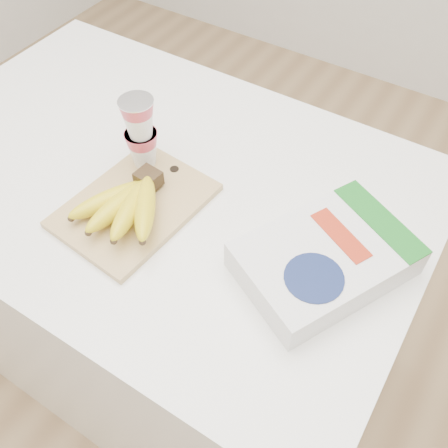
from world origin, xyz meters
name	(u,v)px	position (x,y,z in m)	size (l,w,h in m)	color
table	(170,284)	(0.00, 0.00, 0.46)	(1.22, 0.81, 0.91)	white
cutting_board	(135,205)	(0.03, -0.10, 0.92)	(0.23, 0.31, 0.02)	tan
bananas	(127,203)	(0.04, -0.13, 0.96)	(0.21, 0.21, 0.07)	#382816
yogurt_stack	(140,131)	(-0.02, 0.00, 1.02)	(0.08, 0.07, 0.17)	white
cereal_box	(325,258)	(0.43, -0.04, 0.95)	(0.32, 0.37, 0.07)	white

